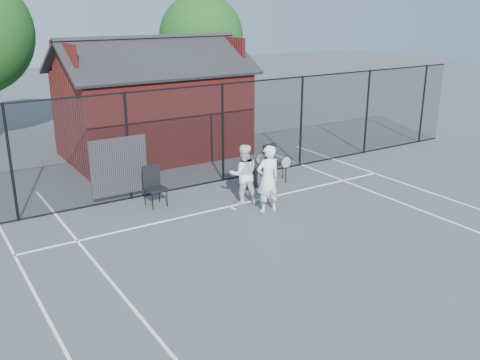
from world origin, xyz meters
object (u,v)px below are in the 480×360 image
waste_bin (249,174)px  clubhouse (153,110)px  player_back (244,174)px  chair_right (274,162)px  player_front (268,179)px  chair_left (156,187)px

waste_bin → clubhouse: bearing=99.9°
waste_bin → player_back: bearing=-129.6°
player_back → waste_bin: size_ratio=2.16×
clubhouse → chair_right: 5.13m
player_back → player_front: bearing=-77.8°
player_front → player_back: size_ratio=1.09×
clubhouse → player_back: size_ratio=3.96×
player_front → player_back: player_front is taller
player_front → player_back: bearing=102.2°
chair_left → clubhouse: bearing=62.0°
clubhouse → waste_bin: 5.12m
chair_right → waste_bin: chair_right is taller
chair_left → player_front: bearing=-44.1°
player_back → waste_bin: 1.43m
chair_right → waste_bin: 1.15m
player_front → waste_bin: bearing=70.5°
player_front → player_back: (-0.19, 0.87, -0.07)m
player_back → chair_right: (1.97, 1.33, -0.31)m
player_back → clubhouse: bearing=89.8°
clubhouse → player_back: bearing=-90.2°
player_front → waste_bin: player_front is taller
clubhouse → player_front: size_ratio=3.64×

